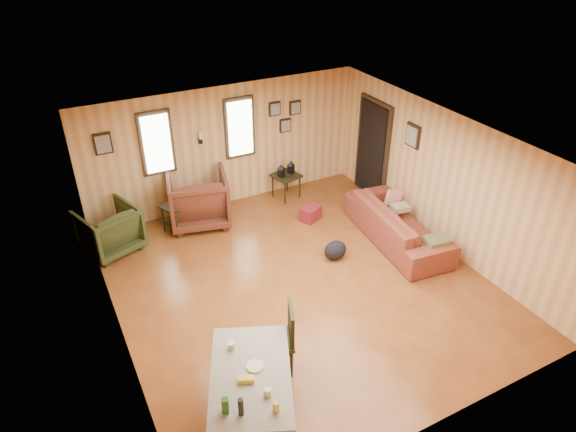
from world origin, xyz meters
name	(u,v)px	position (x,y,z in m)	size (l,w,h in m)	color
room	(302,208)	(0.17, 0.27, 1.21)	(5.54, 6.04, 2.44)	brown
sofa	(398,218)	(2.14, 0.29, 0.46)	(2.34, 0.68, 0.92)	maroon
recliner_brown	(198,197)	(-0.78, 2.51, 0.55)	(1.07, 1.00, 1.10)	#522618
recliner_green	(109,228)	(-2.44, 2.35, 0.46)	(0.88, 0.83, 0.91)	#2C3518
end_table	(179,213)	(-1.20, 2.42, 0.37)	(0.67, 0.64, 0.66)	black
side_table	(286,174)	(1.12, 2.62, 0.54)	(0.59, 0.59, 0.79)	black
cooler	(311,213)	(1.12, 1.62, 0.14)	(0.47, 0.41, 0.28)	maroon
backpack	(335,250)	(0.86, 0.32, 0.17)	(0.46, 0.40, 0.34)	black
sofa_pillows	(415,221)	(2.31, 0.04, 0.50)	(0.58, 1.65, 0.34)	brown
dining_table	(251,379)	(-1.70, -1.97, 0.69)	(1.40, 1.71, 0.97)	gray
dining_chair	(282,335)	(-1.03, -1.41, 0.55)	(0.58, 0.58, 0.99)	#2C3518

